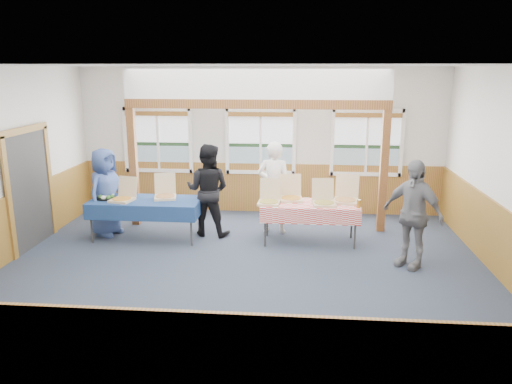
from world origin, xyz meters
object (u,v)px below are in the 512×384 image
at_px(table_right, 310,206).
at_px(person_grey, 412,214).
at_px(woman_black, 208,190).
at_px(woman_white, 274,187).
at_px(man_blue, 105,192).
at_px(table_left, 146,202).

height_order(table_right, person_grey, person_grey).
bearing_deg(woman_black, woman_white, -159.12).
bearing_deg(table_right, woman_black, -167.21).
height_order(woman_white, man_blue, woman_white).
height_order(man_blue, person_grey, person_grey).
relative_size(table_left, woman_white, 1.22).
xyz_separation_m(table_left, man_blue, (-0.83, 0.16, 0.14)).
relative_size(woman_white, man_blue, 1.07).
xyz_separation_m(table_left, woman_white, (2.39, 0.59, 0.20)).
relative_size(table_right, person_grey, 1.10).
bearing_deg(table_left, man_blue, -177.04).
xyz_separation_m(table_left, woman_black, (1.13, 0.32, 0.18)).
height_order(table_right, woman_black, woman_black).
distance_m(table_left, woman_black, 1.19).
distance_m(table_right, person_grey, 1.91).
xyz_separation_m(table_right, man_blue, (-3.92, 0.13, 0.15)).
xyz_separation_m(woman_white, man_blue, (-3.22, -0.43, -0.06)).
relative_size(table_left, man_blue, 1.30).
height_order(woman_white, woman_black, woman_white).
bearing_deg(table_right, table_left, -158.13).
xyz_separation_m(woman_white, woman_black, (-1.26, -0.27, -0.02)).
xyz_separation_m(table_right, woman_white, (-0.69, 0.56, 0.21)).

